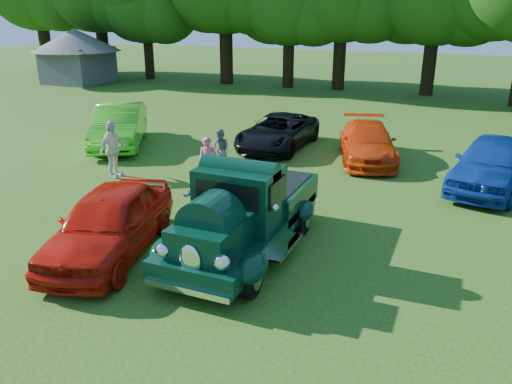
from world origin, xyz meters
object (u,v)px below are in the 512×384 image
at_px(red_convertible, 109,222).
at_px(spectator_pink, 208,162).
at_px(back_car_lime, 119,126).
at_px(back_car_black, 278,132).
at_px(spectator_grey, 220,151).
at_px(back_car_orange, 367,142).
at_px(hero_pickup, 245,214).
at_px(gazebo, 76,50).
at_px(spectator_white, 112,149).
at_px(back_car_blue, 491,163).

bearing_deg(red_convertible, spectator_pink, 78.21).
height_order(back_car_lime, spectator_pink, back_car_lime).
xyz_separation_m(back_car_black, spectator_grey, (-0.65, -3.70, 0.08)).
bearing_deg(red_convertible, back_car_orange, 55.00).
bearing_deg(hero_pickup, spectator_pink, 128.65).
relative_size(hero_pickup, gazebo, 0.81).
bearing_deg(red_convertible, spectator_grey, 80.35).
bearing_deg(hero_pickup, back_car_lime, 142.26).
xyz_separation_m(spectator_pink, spectator_grey, (-0.28, 1.40, -0.04)).
xyz_separation_m(red_convertible, spectator_grey, (-0.44, 6.27, -0.01)).
bearing_deg(spectator_pink, gazebo, 113.33).
relative_size(spectator_pink, spectator_white, 0.83).
xyz_separation_m(back_car_blue, spectator_white, (-11.25, -3.57, 0.13)).
distance_m(back_car_orange, spectator_white, 8.89).
bearing_deg(spectator_pink, spectator_white, 160.71).
xyz_separation_m(back_car_black, gazebo, (-20.31, 11.73, 1.75)).
bearing_deg(back_car_blue, back_car_orange, 169.49).
xyz_separation_m(hero_pickup, back_car_orange, (1.08, 8.37, -0.22)).
height_order(back_car_black, gazebo, gazebo).
relative_size(hero_pickup, back_car_blue, 1.11).
bearing_deg(spectator_white, back_car_lime, 34.57).
bearing_deg(spectator_white, spectator_pink, -82.90).
height_order(back_car_lime, back_car_orange, back_car_lime).
xyz_separation_m(hero_pickup, back_car_black, (-2.49, 8.67, -0.23)).
xyz_separation_m(back_car_black, back_car_blue, (7.62, -1.94, 0.15)).
relative_size(red_convertible, gazebo, 0.68).
xyz_separation_m(back_car_lime, back_car_black, (5.97, 2.12, -0.16)).
distance_m(back_car_blue, gazebo, 31.14).
height_order(hero_pickup, red_convertible, hero_pickup).
distance_m(hero_pickup, back_car_black, 9.03).
height_order(back_car_blue, gazebo, gazebo).
bearing_deg(gazebo, hero_pickup, -41.83).
bearing_deg(hero_pickup, red_convertible, -154.18).
bearing_deg(spectator_pink, red_convertible, -114.58).
height_order(red_convertible, spectator_white, spectator_white).
bearing_deg(back_car_blue, back_car_lime, -167.68).
height_order(red_convertible, back_car_black, red_convertible).
distance_m(back_car_lime, back_car_black, 6.34).
relative_size(red_convertible, back_car_orange, 0.96).
height_order(spectator_pink, spectator_grey, spectator_pink).
distance_m(back_car_black, spectator_pink, 5.12).
distance_m(back_car_blue, spectator_white, 11.80).
distance_m(spectator_pink, spectator_grey, 1.43).
distance_m(spectator_grey, spectator_white, 3.49).
bearing_deg(back_car_blue, spectator_grey, -156.43).
distance_m(back_car_orange, spectator_pink, 6.21).
bearing_deg(spectator_white, back_car_black, -33.47).
xyz_separation_m(back_car_black, back_car_orange, (3.57, -0.30, 0.01)).
bearing_deg(back_car_lime, gazebo, 106.45).
xyz_separation_m(back_car_blue, spectator_grey, (-8.27, -1.76, -0.06)).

